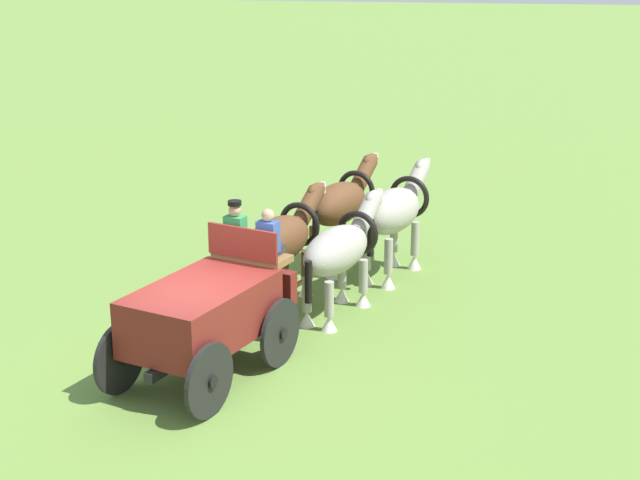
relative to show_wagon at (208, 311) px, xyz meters
The scene contains 6 objects.
ground_plane 1.16m from the show_wagon, 163.38° to the left, with size 220.00×220.00×0.00m, color olive.
show_wagon is the anchor object (origin of this frame).
draft_horse_rear_near 3.55m from the show_wagon, ahead, with size 2.93×1.43×2.16m.
draft_horse_rear_off 3.55m from the show_wagon, 27.28° to the right, with size 3.04×1.43×2.15m.
draft_horse_lead_near 6.12m from the show_wagon, 10.63° to the right, with size 2.96×1.44×2.29m.
draft_horse_lead_off 6.12m from the show_wagon, 22.83° to the right, with size 3.00×1.47×2.30m.
Camera 1 is at (-13.63, -4.80, 6.90)m, focal length 52.90 mm.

